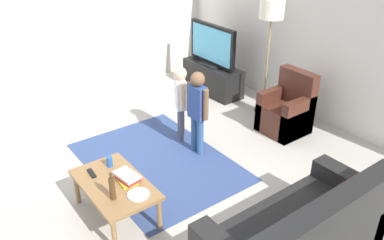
# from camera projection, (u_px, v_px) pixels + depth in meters

# --- Properties ---
(ground) EXTENTS (7.80, 7.80, 0.00)m
(ground) POSITION_uv_depth(u_px,v_px,m) (152.00, 182.00, 4.78)
(ground) COLOR #B2ADA3
(wall_back) EXTENTS (6.00, 0.12, 2.70)m
(wall_back) POSITION_uv_depth(u_px,v_px,m) (325.00, 31.00, 5.73)
(wall_back) COLOR silver
(wall_back) RESTS_ON ground
(wall_left) EXTENTS (0.12, 6.00, 2.70)m
(wall_left) POSITION_uv_depth(u_px,v_px,m) (48.00, 20.00, 6.28)
(wall_left) COLOR silver
(wall_left) RESTS_ON ground
(area_rug) EXTENTS (2.20, 1.60, 0.01)m
(area_rug) POSITION_uv_depth(u_px,v_px,m) (158.00, 162.00, 5.16)
(area_rug) COLOR #33477A
(area_rug) RESTS_ON ground
(tv_stand) EXTENTS (1.20, 0.44, 0.50)m
(tv_stand) POSITION_uv_depth(u_px,v_px,m) (212.00, 78.00, 7.07)
(tv_stand) COLOR black
(tv_stand) RESTS_ON ground
(tv) EXTENTS (1.10, 0.28, 0.71)m
(tv) POSITION_uv_depth(u_px,v_px,m) (212.00, 46.00, 6.78)
(tv) COLOR black
(tv) RESTS_ON tv_stand
(couch) EXTENTS (0.80, 1.80, 0.86)m
(couch) POSITION_uv_depth(u_px,v_px,m) (302.00, 239.00, 3.55)
(couch) COLOR black
(couch) RESTS_ON ground
(armchair) EXTENTS (0.60, 0.60, 0.90)m
(armchair) POSITION_uv_depth(u_px,v_px,m) (287.00, 112.00, 5.77)
(armchair) COLOR #472319
(armchair) RESTS_ON ground
(floor_lamp) EXTENTS (0.36, 0.36, 1.78)m
(floor_lamp) POSITION_uv_depth(u_px,v_px,m) (271.00, 15.00, 5.75)
(floor_lamp) COLOR #262626
(floor_lamp) RESTS_ON ground
(child_near_tv) EXTENTS (0.33, 0.21, 1.07)m
(child_near_tv) POSITION_uv_depth(u_px,v_px,m) (181.00, 97.00, 5.39)
(child_near_tv) COLOR #4C4C59
(child_near_tv) RESTS_ON ground
(child_center) EXTENTS (0.38, 0.18, 1.14)m
(child_center) POSITION_uv_depth(u_px,v_px,m) (197.00, 106.00, 5.06)
(child_center) COLOR #33598C
(child_center) RESTS_ON ground
(coffee_table) EXTENTS (1.00, 0.60, 0.42)m
(coffee_table) POSITION_uv_depth(u_px,v_px,m) (115.00, 187.00, 4.09)
(coffee_table) COLOR olive
(coffee_table) RESTS_ON ground
(book_stack) EXTENTS (0.31, 0.21, 0.10)m
(book_stack) POSITION_uv_depth(u_px,v_px,m) (127.00, 177.00, 4.07)
(book_stack) COLOR yellow
(book_stack) RESTS_ON coffee_table
(bottle) EXTENTS (0.06, 0.06, 0.30)m
(bottle) POSITION_uv_depth(u_px,v_px,m) (112.00, 188.00, 3.79)
(bottle) COLOR #4C3319
(bottle) RESTS_ON coffee_table
(tv_remote) EXTENTS (0.17, 0.06, 0.02)m
(tv_remote) POSITION_uv_depth(u_px,v_px,m) (92.00, 173.00, 4.20)
(tv_remote) COLOR black
(tv_remote) RESTS_ON coffee_table
(soda_can) EXTENTS (0.07, 0.07, 0.12)m
(soda_can) POSITION_uv_depth(u_px,v_px,m) (109.00, 162.00, 4.31)
(soda_can) COLOR #2659B2
(soda_can) RESTS_ON coffee_table
(plate) EXTENTS (0.22, 0.22, 0.02)m
(plate) POSITION_uv_depth(u_px,v_px,m) (138.00, 194.00, 3.89)
(plate) COLOR white
(plate) RESTS_ON coffee_table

